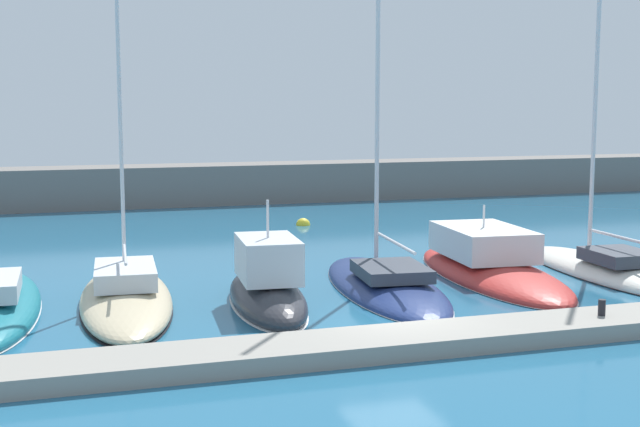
% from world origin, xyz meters
% --- Properties ---
extents(ground_plane, '(120.00, 120.00, 0.00)m').
position_xyz_m(ground_plane, '(0.00, 0.00, 0.00)').
color(ground_plane, '#236084').
extents(dock_pier, '(27.95, 2.01, 0.45)m').
position_xyz_m(dock_pier, '(0.00, -1.79, 0.23)').
color(dock_pier, gray).
rests_on(dock_pier, ground_plane).
extents(breakwater_seawall, '(108.00, 3.45, 2.42)m').
position_xyz_m(breakwater_seawall, '(0.00, 31.22, 1.21)').
color(breakwater_seawall, slate).
rests_on(breakwater_seawall, ground_plane).
extents(sailboat_sand_second, '(3.46, 10.23, 21.54)m').
position_xyz_m(sailboat_sand_second, '(-6.72, 5.29, 0.33)').
color(sailboat_sand_second, beige).
rests_on(sailboat_sand_second, ground_plane).
extents(motorboat_charcoal_third, '(2.72, 6.98, 3.72)m').
position_xyz_m(motorboat_charcoal_third, '(-2.62, 3.77, 0.55)').
color(motorboat_charcoal_third, '#2D2D33').
rests_on(motorboat_charcoal_third, ground_plane).
extents(sailboat_navy_fourth, '(4.17, 10.34, 15.25)m').
position_xyz_m(sailboat_navy_fourth, '(1.72, 4.92, 0.18)').
color(sailboat_navy_fourth, navy).
rests_on(sailboat_navy_fourth, ground_plane).
extents(motorboat_red_fifth, '(4.28, 10.81, 2.95)m').
position_xyz_m(motorboat_red_fifth, '(6.13, 5.89, 0.35)').
color(motorboat_red_fifth, '#B72D28').
rests_on(motorboat_red_fifth, ground_plane).
extents(sailboat_ivory_sixth, '(2.98, 9.90, 14.73)m').
position_xyz_m(sailboat_ivory_sixth, '(10.22, 4.83, 0.22)').
color(sailboat_ivory_sixth, silver).
rests_on(sailboat_ivory_sixth, ground_plane).
extents(mooring_buoy_yellow, '(0.72, 0.72, 0.72)m').
position_xyz_m(mooring_buoy_yellow, '(3.41, 20.30, 0.00)').
color(mooring_buoy_yellow, yellow).
rests_on(mooring_buoy_yellow, ground_plane).
extents(dock_bollard, '(0.20, 0.20, 0.44)m').
position_xyz_m(dock_bollard, '(5.35, -1.79, 0.67)').
color(dock_bollard, black).
rests_on(dock_bollard, dock_pier).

